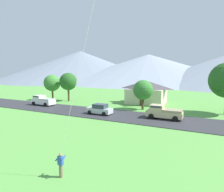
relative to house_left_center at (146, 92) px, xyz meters
name	(u,v)px	position (x,y,z in m)	size (l,w,h in m)	color
road_strip	(129,116)	(1.26, -13.60, -2.58)	(160.00, 7.68, 0.08)	#2D2D33
mountain_far_east_ridge	(80,66)	(-79.54, 85.94, 9.09)	(126.83, 126.83, 23.41)	slate
mountain_far_west_ridge	(148,68)	(-24.85, 89.40, 6.84)	(121.70, 121.70, 18.91)	gray
house_left_center	(146,92)	(0.00, 0.00, 0.00)	(8.58, 6.67, 5.05)	beige
tree_near_left	(68,82)	(-17.60, -5.06, 2.05)	(4.14, 4.14, 6.77)	#4C3823
tree_center	(52,83)	(-22.38, -5.38, 1.61)	(4.07, 4.07, 6.28)	brown
tree_near_right	(143,90)	(1.45, -7.17, 1.05)	(3.67, 3.67, 5.52)	#4C3823
parked_car_silver_west_end	(100,109)	(-3.69, -14.26, -1.75)	(4.22, 2.11, 1.68)	#B7BCC1
pickup_truck_sand_west_side	(163,112)	(6.34, -12.71, -1.56)	(5.21, 2.33, 1.99)	#C6B284
pickup_truck_white_east_side	(43,100)	(-18.62, -12.20, -1.56)	(5.26, 2.44, 1.99)	white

